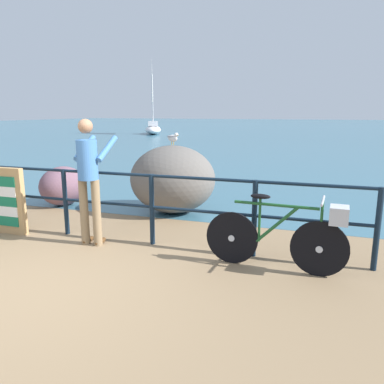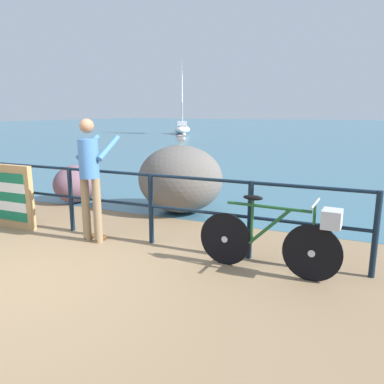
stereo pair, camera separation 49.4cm
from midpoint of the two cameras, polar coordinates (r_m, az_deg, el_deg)
name	(u,v)px [view 1 (the left image)]	position (r m, az deg, el deg)	size (l,w,h in m)	color
ground_plane	(267,144)	(23.25, 10.70, 7.17)	(120.00, 120.00, 0.10)	#846B4C
sea_surface	(295,126)	(51.02, 15.09, 9.62)	(120.00, 90.00, 0.01)	#38667A
promenade_railing	(107,197)	(5.71, -15.29, -0.80)	(7.34, 0.07, 1.02)	black
bicycle	(287,234)	(4.52, 11.21, -6.30)	(1.70, 0.48, 0.92)	black
person_at_railing	(89,176)	(5.47, -17.88, 2.27)	(0.45, 0.64, 1.78)	#8C7251
folded_deckchair_stack	(2,200)	(6.66, -28.86, -1.14)	(0.84, 0.10, 1.04)	tan
breakwater_boulder_main	(173,179)	(7.06, -4.97, 1.93)	(1.61, 1.46, 1.26)	#605B56
breakwater_boulder_left	(63,186)	(8.16, -20.68, 0.88)	(0.85, 1.04, 0.79)	#6F4E5D
seagull	(173,138)	(7.04, -4.98, 8.23)	(0.32, 0.24, 0.23)	gold
sailboat	(153,126)	(32.35, -6.38, 9.99)	(3.01, 4.54, 6.16)	white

